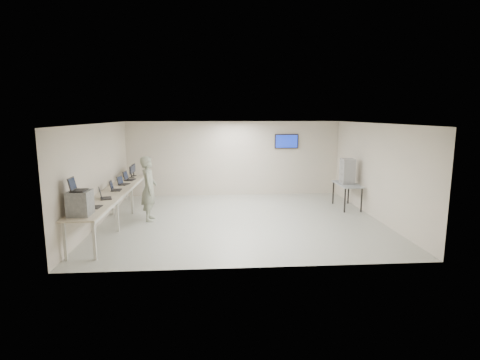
{
  "coord_description": "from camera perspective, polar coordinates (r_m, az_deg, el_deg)",
  "views": [
    {
      "loc": [
        -0.78,
        -10.58,
        3.04
      ],
      "look_at": [
        0.0,
        0.2,
        1.15
      ],
      "focal_mm": 28.0,
      "sensor_mm": 36.0,
      "label": 1
    }
  ],
  "objects": [
    {
      "name": "monitor_far",
      "position": [
        13.76,
        -15.92,
        1.65
      ],
      "size": [
        0.19,
        0.42,
        0.42
      ],
      "color": "black",
      "rests_on": "workbench"
    },
    {
      "name": "room",
      "position": [
        10.79,
        0.23,
        1.23
      ],
      "size": [
        8.01,
        7.01,
        2.81
      ],
      "color": "beige",
      "rests_on": "ground"
    },
    {
      "name": "soldier",
      "position": [
        11.1,
        -13.71,
        -1.29
      ],
      "size": [
        0.5,
        0.72,
        1.88
      ],
      "primitive_type": "imported",
      "rotation": [
        0.0,
        0.0,
        1.65
      ],
      "color": "slate",
      "rests_on": "ground"
    },
    {
      "name": "side_table",
      "position": [
        12.75,
        16.02,
        -0.86
      ],
      "size": [
        0.63,
        1.36,
        0.82
      ],
      "color": "gray",
      "rests_on": "ground"
    },
    {
      "name": "laptop_2",
      "position": [
        11.29,
        -18.62,
        -1.16
      ],
      "size": [
        0.33,
        0.39,
        0.28
      ],
      "rotation": [
        0.0,
        0.0,
        0.09
      ],
      "color": "black",
      "rests_on": "workbench"
    },
    {
      "name": "laptop_4",
      "position": [
        12.92,
        -16.67,
        0.31
      ],
      "size": [
        0.36,
        0.42,
        0.3
      ],
      "rotation": [
        0.0,
        0.0,
        -0.11
      ],
      "color": "black",
      "rests_on": "workbench"
    },
    {
      "name": "monitor_near",
      "position": [
        13.41,
        -16.23,
        1.39
      ],
      "size": [
        0.18,
        0.41,
        0.4
      ],
      "color": "black",
      "rests_on": "workbench"
    },
    {
      "name": "laptop_1",
      "position": [
        10.27,
        -20.08,
        -2.29
      ],
      "size": [
        0.41,
        0.44,
        0.29
      ],
      "rotation": [
        0.0,
        0.0,
        0.3
      ],
      "color": "black",
      "rests_on": "workbench"
    },
    {
      "name": "storage_bins",
      "position": [
        12.67,
        16.04,
        1.3
      ],
      "size": [
        0.39,
        0.43,
        0.82
      ],
      "color": "#A3A3A3",
      "rests_on": "side_table"
    },
    {
      "name": "laptop_0",
      "position": [
        9.4,
        -21.53,
        -3.51
      ],
      "size": [
        0.31,
        0.37,
        0.27
      ],
      "rotation": [
        0.0,
        0.0,
        -0.09
      ],
      "color": "black",
      "rests_on": "workbench"
    },
    {
      "name": "equipment_box",
      "position": [
        8.76,
        -23.19,
        -3.25
      ],
      "size": [
        0.45,
        0.51,
        0.53
      ],
      "primitive_type": "cube",
      "rotation": [
        0.0,
        0.0,
        0.0
      ],
      "color": "gray",
      "rests_on": "workbench"
    },
    {
      "name": "laptop_on_box",
      "position": [
        8.71,
        -23.7,
        -1.05
      ],
      "size": [
        0.31,
        0.38,
        0.3
      ],
      "rotation": [
        0.0,
        0.0,
        -0.0
      ],
      "color": "black",
      "rests_on": "equipment_box"
    },
    {
      "name": "workbench",
      "position": [
        11.17,
        -18.61,
        -2.04
      ],
      "size": [
        0.76,
        6.0,
        0.9
      ],
      "color": "beige",
      "rests_on": "ground"
    },
    {
      "name": "laptop_3",
      "position": [
        12.15,
        -17.49,
        -0.36
      ],
      "size": [
        0.36,
        0.39,
        0.27
      ],
      "rotation": [
        0.0,
        0.0,
        -0.27
      ],
      "color": "black",
      "rests_on": "workbench"
    }
  ]
}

